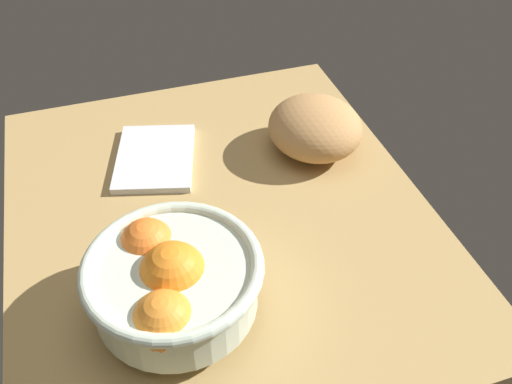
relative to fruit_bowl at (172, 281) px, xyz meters
The scene contains 4 objects.
ground_plane 19.43cm from the fruit_bowl, 32.19° to the right, with size 69.73×58.96×3.00cm, color tan.
fruit_bowl is the anchor object (origin of this frame).
bread_loaf 37.31cm from the fruit_bowl, 48.36° to the right, with size 15.25×14.56×8.48cm, color tan.
napkin_folded 30.30cm from the fruit_bowl, ahead, with size 16.00×11.83×1.13cm, color silver.
Camera 1 is at (-57.03, 13.04, 56.65)cm, focal length 39.82 mm.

